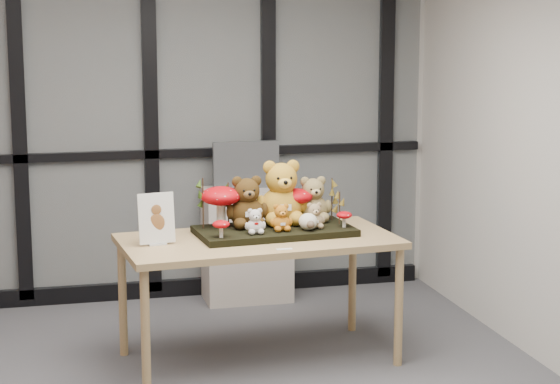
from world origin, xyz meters
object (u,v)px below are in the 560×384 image
object	(u,v)px
mushroom_back_left	(221,205)
mushroom_front_left	(221,228)
bear_brown_medium	(247,199)
bear_white_bow	(255,220)
sign_holder	(157,221)
mushroom_front_right	(344,219)
bear_small_yellow	(281,216)
bear_beige_small	(314,214)
plush_cream_hedgehog	(308,221)
display_table	(258,249)
bear_pooh_yellow	(281,189)
cabinet	(247,244)
monitor	(246,165)
mushroom_back_right	(296,204)
bear_tan_back	(313,197)
diorama_tray	(275,231)

from	to	relation	value
mushroom_back_left	mushroom_front_left	bearing A→B (deg)	-100.56
bear_brown_medium	bear_white_bow	distance (m)	0.21
sign_holder	mushroom_front_right	bearing A→B (deg)	-7.89
mushroom_front_right	mushroom_back_left	bearing A→B (deg)	166.54
bear_small_yellow	bear_beige_small	xyz separation A→B (m)	(0.21, 0.02, -0.00)
mushroom_front_right	bear_small_yellow	bearing A→B (deg)	-179.46
bear_small_yellow	plush_cream_hedgehog	size ratio (longest dim) A/B	1.59
display_table	mushroom_front_left	world-z (taller)	mushroom_front_left
bear_brown_medium	mushroom_back_left	distance (m)	0.16
bear_pooh_yellow	bear_small_yellow	bearing A→B (deg)	-108.99
sign_holder	cabinet	xyz separation A→B (m)	(0.80, 1.30, -0.48)
mushroom_front_left	sign_holder	distance (m)	0.37
bear_pooh_yellow	monitor	size ratio (longest dim) A/B	0.90
mushroom_back_right	sign_holder	bearing A→B (deg)	-165.12
bear_beige_small	bear_pooh_yellow	bearing A→B (deg)	126.12
display_table	mushroom_front_right	distance (m)	0.54
bear_beige_small	cabinet	xyz separation A→B (m)	(-0.14, 1.26, -0.46)
bear_brown_medium	monitor	distance (m)	1.17
mushroom_front_left	bear_tan_back	bearing A→B (deg)	26.85
plush_cream_hedgehog	cabinet	distance (m)	1.37
bear_pooh_yellow	bear_white_bow	bearing A→B (deg)	-136.68
diorama_tray	mushroom_front_right	xyz separation A→B (m)	(0.41, -0.08, 0.07)
bear_small_yellow	bear_white_bow	xyz separation A→B (m)	(-0.16, -0.04, -0.01)
bear_tan_back	bear_white_bow	bearing A→B (deg)	-152.97
mushroom_front_left	monitor	distance (m)	1.47
sign_holder	mushroom_back_right	bearing A→B (deg)	5.86
mushroom_back_left	cabinet	size ratio (longest dim) A/B	0.33
bear_white_bow	mushroom_front_left	xyz separation A→B (m)	(-0.21, -0.06, -0.03)
bear_small_yellow	cabinet	distance (m)	1.36
mushroom_back_left	monitor	size ratio (longest dim) A/B	0.57
bear_white_bow	mushroom_front_left	distance (m)	0.22
diorama_tray	cabinet	distance (m)	1.25
diorama_tray	bear_small_yellow	world-z (taller)	bear_small_yellow
mushroom_back_left	sign_holder	bearing A→B (deg)	-154.67
sign_holder	mushroom_front_left	bearing A→B (deg)	-21.16
diorama_tray	mushroom_front_right	distance (m)	0.42
display_table	bear_pooh_yellow	world-z (taller)	bear_pooh_yellow
display_table	plush_cream_hedgehog	world-z (taller)	plush_cream_hedgehog
bear_small_yellow	cabinet	world-z (taller)	bear_small_yellow
bear_brown_medium	monitor	xyz separation A→B (m)	(0.24, 1.14, 0.02)
mushroom_front_right	sign_holder	xyz separation A→B (m)	(-1.12, -0.02, 0.05)
bear_pooh_yellow	bear_tan_back	distance (m)	0.21
bear_white_bow	bear_beige_small	distance (m)	0.38
bear_tan_back	bear_brown_medium	bearing A→B (deg)	-175.90
bear_white_bow	plush_cream_hedgehog	distance (m)	0.32
bear_tan_back	mushroom_front_right	world-z (taller)	bear_tan_back
bear_tan_back	cabinet	world-z (taller)	bear_tan_back
plush_cream_hedgehog	sign_holder	world-z (taller)	sign_holder
cabinet	monitor	bearing A→B (deg)	90.00
mushroom_back_right	mushroom_front_left	distance (m)	0.61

